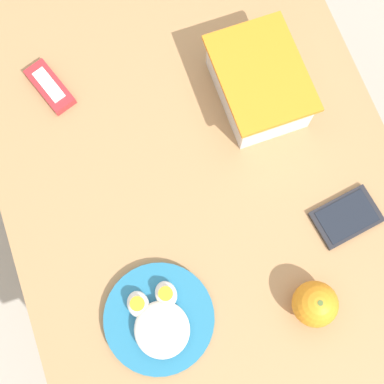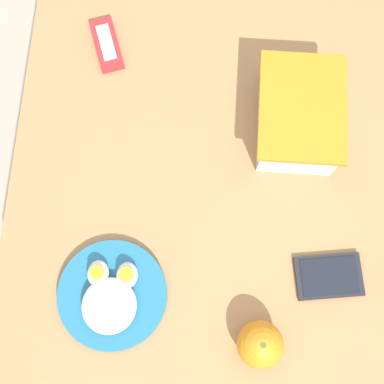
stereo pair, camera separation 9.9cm
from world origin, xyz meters
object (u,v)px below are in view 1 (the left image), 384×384
at_px(food_container, 258,85).
at_px(rice_plate, 159,320).
at_px(orange_fruit, 315,304).
at_px(candy_bar, 50,87).
at_px(cell_phone, 346,217).

xyz_separation_m(food_container, rice_plate, (0.36, -0.32, -0.02)).
relative_size(orange_fruit, rice_plate, 0.41).
distance_m(food_container, candy_bar, 0.42).
bearing_deg(food_container, rice_plate, -42.31).
xyz_separation_m(candy_bar, cell_phone, (0.44, 0.46, -0.00)).
height_order(food_container, orange_fruit, food_container).
height_order(orange_fruit, candy_bar, orange_fruit).
relative_size(food_container, orange_fruit, 2.62).
xyz_separation_m(orange_fruit, rice_plate, (-0.07, -0.27, -0.02)).
xyz_separation_m(rice_plate, candy_bar, (-0.50, -0.06, -0.01)).
bearing_deg(orange_fruit, rice_plate, -103.93).
relative_size(rice_plate, candy_bar, 1.60).
height_order(rice_plate, cell_phone, rice_plate).
xyz_separation_m(orange_fruit, candy_bar, (-0.57, -0.33, -0.03)).
height_order(orange_fruit, cell_phone, orange_fruit).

